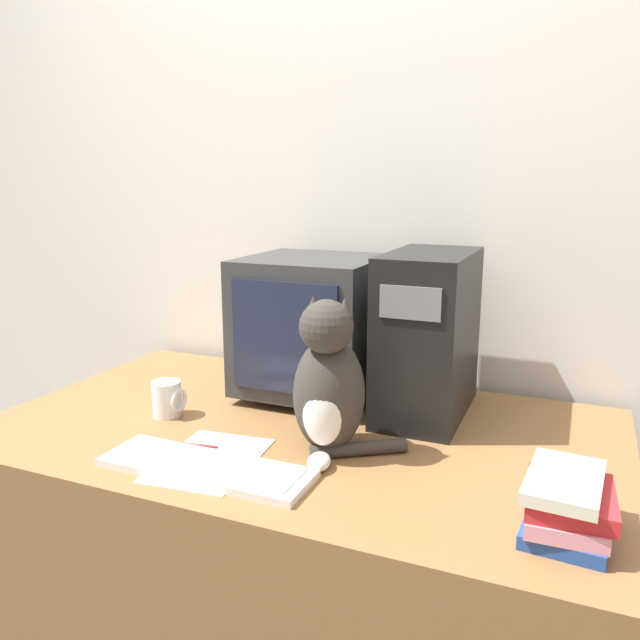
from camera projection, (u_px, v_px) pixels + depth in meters
wall_back at (369, 207)px, 2.00m from camera, size 7.00×0.05×2.50m
desk at (301, 546)px, 1.72m from camera, size 1.62×0.94×0.70m
crt_monitor at (312, 325)px, 1.83m from camera, size 0.38×0.38×0.41m
computer_tower at (428, 334)px, 1.69m from camera, size 0.21×0.40×0.45m
keyboard at (206, 467)px, 1.38m from camera, size 0.49×0.15×0.02m
cat at (329, 387)px, 1.45m from camera, size 0.28×0.26×0.38m
book_stack at (567, 506)px, 1.12m from camera, size 0.16×0.22×0.11m
pen at (187, 444)px, 1.51m from camera, size 0.16×0.03×0.01m
paper_sheet at (209, 460)px, 1.44m from camera, size 0.24×0.32×0.00m
mug at (168, 399)px, 1.70m from camera, size 0.08×0.08×0.10m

